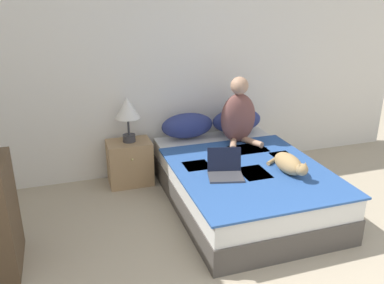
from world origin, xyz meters
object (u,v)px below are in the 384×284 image
object	(u,v)px
pillow_near	(187,126)
cat_tabby	(289,164)
pillow_far	(237,120)
nightstand	(130,162)
bed	(242,183)
person_sitting	(238,115)
laptop_open	(225,171)
table_lamp	(127,110)

from	to	relation	value
pillow_near	cat_tabby	world-z (taller)	pillow_near
pillow_far	nightstand	distance (m)	1.38
bed	person_sitting	xyz separation A→B (m)	(0.19, 0.55, 0.56)
pillow_far	nightstand	world-z (taller)	pillow_far
laptop_open	nightstand	world-z (taller)	laptop_open
bed	pillow_far	world-z (taller)	pillow_far
person_sitting	table_lamp	distance (m)	1.23
laptop_open	bed	bearing A→B (deg)	53.95
person_sitting	nightstand	bearing A→B (deg)	166.16
pillow_far	table_lamp	xyz separation A→B (m)	(-1.32, -0.01, 0.25)
pillow_far	cat_tabby	xyz separation A→B (m)	(-0.01, -1.24, -0.05)
laptop_open	table_lamp	world-z (taller)	table_lamp
nightstand	table_lamp	xyz separation A→B (m)	(0.01, 0.01, 0.62)
pillow_near	pillow_far	distance (m)	0.63
pillow_far	person_sitting	world-z (taller)	person_sitting
cat_tabby	nightstand	bearing A→B (deg)	-136.51
table_lamp	nightstand	bearing A→B (deg)	-137.42
laptop_open	cat_tabby	bearing A→B (deg)	1.86
bed	nightstand	xyz separation A→B (m)	(-1.01, 0.85, 0.02)
pillow_far	laptop_open	world-z (taller)	pillow_far
nightstand	table_lamp	distance (m)	0.62
pillow_near	cat_tabby	size ratio (longest dim) A/B	1.03
pillow_near	nightstand	xyz separation A→B (m)	(-0.70, -0.01, -0.37)
cat_tabby	nightstand	xyz separation A→B (m)	(-1.32, 1.22, -0.32)
bed	pillow_near	xyz separation A→B (m)	(-0.31, 0.86, 0.39)
laptop_open	table_lamp	bearing A→B (deg)	137.52
pillow_far	table_lamp	distance (m)	1.34
person_sitting	pillow_far	bearing A→B (deg)	68.09
bed	pillow_near	world-z (taller)	pillow_near
pillow_far	nightstand	bearing A→B (deg)	-179.39
nightstand	laptop_open	bearing A→B (deg)	-56.49
person_sitting	nightstand	world-z (taller)	person_sitting
pillow_far	laptop_open	size ratio (longest dim) A/B	1.63
bed	table_lamp	world-z (taller)	table_lamp
pillow_near	person_sitting	size ratio (longest dim) A/B	0.82
cat_tabby	nightstand	size ratio (longest dim) A/B	1.17
person_sitting	cat_tabby	distance (m)	0.96
pillow_far	laptop_open	distance (m)	1.26
bed	pillow_far	distance (m)	1.00
table_lamp	cat_tabby	bearing A→B (deg)	-43.25
pillow_far	person_sitting	xyz separation A→B (m)	(-0.12, -0.31, 0.17)
person_sitting	nightstand	xyz separation A→B (m)	(-1.20, 0.30, -0.54)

